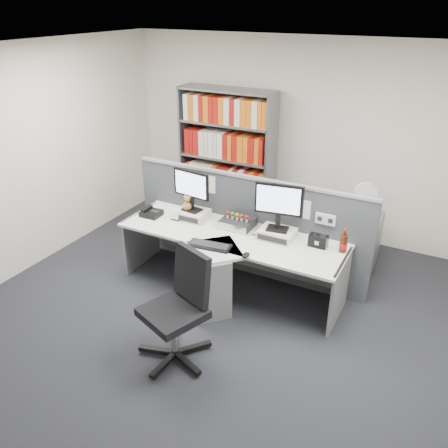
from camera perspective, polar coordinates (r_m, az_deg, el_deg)
The scene contains 21 objects.
ground at distance 4.99m, azimuth -3.57°, elevation -12.49°, with size 5.50×5.50×0.00m, color #2B2C32.
room_shell at distance 4.12m, azimuth -4.26°, elevation 7.36°, with size 5.04×5.54×2.72m.
partition at distance 5.57m, azimuth 2.92°, elevation -0.11°, with size 3.00×0.08×1.27m.
desk at distance 5.15m, azimuth -0.29°, elevation -4.87°, with size 2.60×1.20×0.72m.
monitor_riser_left at distance 5.57m, azimuth -3.98°, elevation 1.22°, with size 0.38×0.31×0.10m.
monitor_riser_right at distance 5.13m, azimuth 6.58°, elevation -1.21°, with size 0.38×0.31×0.10m.
monitor_left at distance 5.43m, azimuth -4.08°, elevation 4.55°, with size 0.49×0.18×0.50m.
monitor_right at distance 4.97m, azimuth 6.80°, elevation 2.57°, with size 0.52×0.20×0.53m.
desktop_pc at distance 5.35m, azimuth 1.70°, elevation 0.14°, with size 0.36×0.32×0.10m.
figurines at distance 5.29m, azimuth 1.63°, elevation 1.04°, with size 0.29×0.05×0.09m.
keyboard at distance 4.93m, azimuth -1.79°, elevation -2.67°, with size 0.48×0.23×0.03m.
mouse at distance 4.75m, azimuth 2.71°, elevation -3.85°, with size 0.07×0.11×0.04m, color black.
desk_phone at distance 5.69m, azimuth -9.01°, elevation 1.38°, with size 0.24×0.22×0.10m.
desk_calendar at distance 5.54m, azimuth -5.96°, elevation 1.04°, with size 0.11×0.08×0.13m.
plush_toy at distance 5.52m, azimuth -4.54°, elevation 2.48°, with size 0.11×0.11×0.19m.
speaker at distance 5.02m, azimuth 11.56°, elevation -2.05°, with size 0.20×0.11×0.13m, color black.
cola_bottle at distance 4.95m, azimuth 14.53°, elevation -2.35°, with size 0.08×0.08×0.26m.
shelving_unit at distance 6.81m, azimuth 0.34°, elevation 7.89°, with size 1.41×0.40×2.00m.
filing_cabinet at distance 6.04m, azimuth 16.26°, elevation -2.22°, with size 0.45×0.61×0.70m.
desk_fan at distance 5.77m, azimuth 17.05°, elevation 3.39°, with size 0.27×0.17×0.46m.
office_chair at distance 4.33m, azimuth -5.44°, elevation -9.89°, with size 0.71×0.72×1.07m.
Camera 1 is at (2.08, -3.30, 3.11)m, focal length 37.01 mm.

